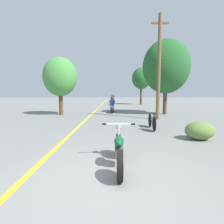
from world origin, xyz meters
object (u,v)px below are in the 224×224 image
(roadside_tree_right_far, at_px, (141,78))
(roadside_tree_left, at_px, (60,77))
(motorcycle_foreground, at_px, (119,149))
(motorcycle_rider_mid, at_px, (112,101))
(motorcycle_rider_lead, at_px, (112,107))
(roadside_tree_right_near, at_px, (166,67))
(bicycle_parked, at_px, (152,121))
(motorcycle_rider_far, at_px, (113,99))
(utility_pole, at_px, (159,67))

(roadside_tree_right_far, distance_m, roadside_tree_left, 14.69)
(motorcycle_foreground, bearing_deg, motorcycle_rider_mid, 91.23)
(motorcycle_foreground, xyz_separation_m, motorcycle_rider_lead, (-0.33, 11.63, 0.11))
(roadside_tree_right_near, bearing_deg, roadside_tree_left, -176.34)
(roadside_tree_left, xyz_separation_m, motorcycle_foreground, (4.44, -9.83, -2.60))
(roadside_tree_right_far, bearing_deg, roadside_tree_right_near, -88.82)
(roadside_tree_left, height_order, motorcycle_rider_mid, roadside_tree_left)
(bicycle_parked, bearing_deg, motorcycle_foreground, -111.65)
(motorcycle_rider_lead, relative_size, bicycle_parked, 1.25)
(bicycle_parked, bearing_deg, motorcycle_rider_mid, 97.22)
(motorcycle_rider_lead, distance_m, motorcycle_rider_far, 17.76)
(motorcycle_rider_far, relative_size, bicycle_parked, 1.21)
(roadside_tree_right_near, xyz_separation_m, motorcycle_rider_lead, (-4.39, 1.26, -3.34))
(roadside_tree_left, relative_size, motorcycle_rider_lead, 2.14)
(roadside_tree_right_far, bearing_deg, roadside_tree_left, -124.30)
(utility_pole, relative_size, roadside_tree_left, 1.49)
(utility_pole, xyz_separation_m, roadside_tree_right_near, (1.27, 2.79, 0.37))
(roadside_tree_right_near, relative_size, motorcycle_foreground, 2.98)
(roadside_tree_left, xyz_separation_m, motorcycle_rider_far, (4.07, 19.56, -2.48))
(utility_pole, relative_size, bicycle_parked, 3.99)
(roadside_tree_right_near, distance_m, roadside_tree_right_far, 11.58)
(roadside_tree_right_far, relative_size, motorcycle_rider_far, 2.63)
(motorcycle_rider_mid, bearing_deg, roadside_tree_right_near, -68.63)
(utility_pole, xyz_separation_m, motorcycle_rider_lead, (-3.12, 4.05, -2.97))
(roadside_tree_right_far, relative_size, roadside_tree_left, 1.19)
(roadside_tree_right_far, height_order, motorcycle_rider_lead, roadside_tree_right_far)
(roadside_tree_right_near, bearing_deg, motorcycle_rider_far, 103.12)
(roadside_tree_right_far, xyz_separation_m, motorcycle_rider_lead, (-4.16, -10.32, -3.30))
(motorcycle_rider_far, bearing_deg, motorcycle_rider_mid, -90.84)
(roadside_tree_left, xyz_separation_m, bicycle_parked, (6.19, -5.41, -2.64))
(motorcycle_foreground, bearing_deg, motorcycle_rider_far, 90.71)
(motorcycle_rider_lead, bearing_deg, roadside_tree_right_far, 68.06)
(utility_pole, height_order, motorcycle_foreground, utility_pole)
(utility_pole, relative_size, motorcycle_rider_far, 3.29)
(roadside_tree_right_near, bearing_deg, motorcycle_rider_lead, 164.02)
(roadside_tree_left, distance_m, motorcycle_foreground, 11.09)
(roadside_tree_left, relative_size, motorcycle_foreground, 2.26)
(roadside_tree_left, bearing_deg, utility_pole, -17.24)
(utility_pole, distance_m, motorcycle_rider_mid, 15.06)
(utility_pole, height_order, motorcycle_rider_mid, utility_pole)
(motorcycle_rider_lead, bearing_deg, motorcycle_rider_mid, 90.81)
(motorcycle_rider_mid, bearing_deg, motorcycle_rider_far, 89.16)
(utility_pole, xyz_separation_m, roadside_tree_right_far, (1.03, 14.36, 0.34))
(roadside_tree_right_near, bearing_deg, roadside_tree_right_far, 91.18)
(roadside_tree_right_far, distance_m, motorcycle_rider_lead, 11.60)
(utility_pole, height_order, bicycle_parked, utility_pole)
(motorcycle_foreground, relative_size, motorcycle_rider_far, 0.98)
(roadside_tree_left, height_order, bicycle_parked, roadside_tree_left)
(motorcycle_rider_mid, bearing_deg, motorcycle_foreground, -88.77)
(motorcycle_rider_mid, distance_m, motorcycle_rider_far, 7.41)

